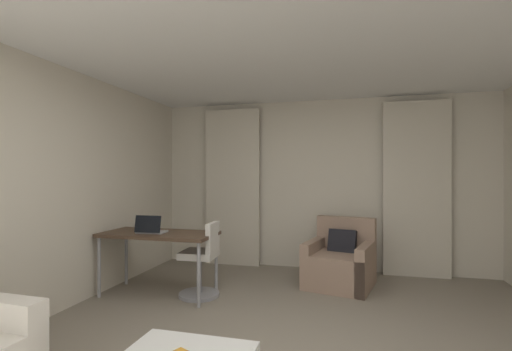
{
  "coord_description": "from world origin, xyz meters",
  "views": [
    {
      "loc": [
        0.44,
        -2.6,
        1.44
      ],
      "look_at": [
        -0.56,
        1.27,
        1.44
      ],
      "focal_mm": 25.15,
      "sensor_mm": 36.0,
      "label": 1
    }
  ],
  "objects_px": {
    "laptop": "(151,229)",
    "armchair": "(340,263)",
    "desk_chair": "(202,263)",
    "desk": "(159,238)"
  },
  "relations": [
    {
      "from": "desk",
      "to": "laptop",
      "type": "bearing_deg",
      "value": -132.67
    },
    {
      "from": "armchair",
      "to": "desk_chair",
      "type": "distance_m",
      "value": 1.8
    },
    {
      "from": "laptop",
      "to": "armchair",
      "type": "bearing_deg",
      "value": 24.41
    },
    {
      "from": "armchair",
      "to": "laptop",
      "type": "xyz_separation_m",
      "value": [
        -2.18,
        -0.99,
        0.51
      ]
    },
    {
      "from": "desk_chair",
      "to": "laptop",
      "type": "height_order",
      "value": "laptop"
    },
    {
      "from": "armchair",
      "to": "desk_chair",
      "type": "height_order",
      "value": "desk_chair"
    },
    {
      "from": "desk_chair",
      "to": "laptop",
      "type": "relative_size",
      "value": 2.62
    },
    {
      "from": "desk_chair",
      "to": "desk",
      "type": "bearing_deg",
      "value": -172.1
    },
    {
      "from": "armchair",
      "to": "laptop",
      "type": "bearing_deg",
      "value": -155.59
    },
    {
      "from": "desk",
      "to": "laptop",
      "type": "relative_size",
      "value": 4.07
    }
  ]
}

